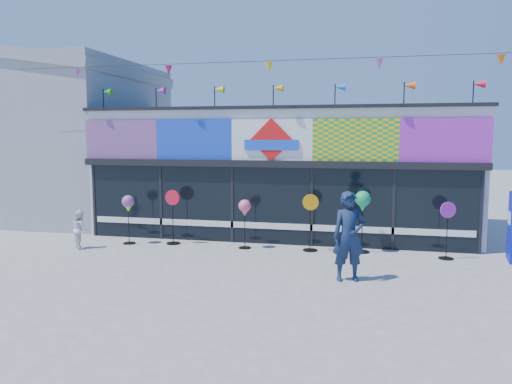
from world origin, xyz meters
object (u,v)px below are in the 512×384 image
(spinner_0, at_px, (128,205))
(spinner_4, at_px, (363,203))
(spinner_5, at_px, (447,229))
(blue_sign, at_px, (512,227))
(spinner_1, at_px, (173,215))
(spinner_3, at_px, (310,221))
(spinner_2, at_px, (245,209))
(adult_man, at_px, (349,236))
(child, at_px, (80,229))

(spinner_0, relative_size, spinner_4, 0.85)
(spinner_5, bearing_deg, spinner_0, -179.30)
(blue_sign, distance_m, spinner_1, 9.29)
(spinner_0, height_order, spinner_3, spinner_3)
(spinner_1, height_order, spinner_2, spinner_1)
(spinner_0, bearing_deg, adult_man, -20.38)
(spinner_3, bearing_deg, spinner_2, -177.07)
(spinner_1, height_order, spinner_3, spinner_1)
(blue_sign, distance_m, spinner_0, 10.60)
(spinner_5, xyz_separation_m, child, (-10.09, -0.94, -0.25))
(spinner_5, bearing_deg, blue_sign, 6.29)
(spinner_2, bearing_deg, spinner_4, 3.74)
(spinner_2, bearing_deg, adult_man, -40.72)
(spinner_4, relative_size, child, 1.56)
(spinner_0, xyz_separation_m, spinner_4, (6.82, 0.39, 0.21))
(blue_sign, relative_size, spinner_2, 1.26)
(adult_man, bearing_deg, spinner_5, 31.00)
(blue_sign, relative_size, adult_man, 0.89)
(blue_sign, distance_m, adult_man, 4.87)
(spinner_0, bearing_deg, child, -142.86)
(spinner_2, distance_m, spinner_4, 3.30)
(spinner_0, distance_m, child, 1.51)
(spinner_2, height_order, adult_man, adult_man)
(blue_sign, height_order, spinner_1, blue_sign)
(adult_man, xyz_separation_m, child, (-7.65, 1.61, -0.45))
(spinner_1, height_order, adult_man, adult_man)
(adult_man, bearing_deg, spinner_2, 123.99)
(spinner_1, bearing_deg, spinner_4, 1.22)
(spinner_1, distance_m, spinner_5, 7.70)
(blue_sign, xyz_separation_m, child, (-11.69, -1.11, -0.34))
(spinner_0, xyz_separation_m, child, (-1.09, -0.83, -0.62))
(spinner_0, distance_m, spinner_1, 1.36)
(spinner_5, bearing_deg, spinner_1, 178.82)
(spinner_5, bearing_deg, adult_man, -133.72)
(spinner_1, bearing_deg, blue_sign, 0.10)
(spinner_4, distance_m, adult_man, 2.86)
(spinner_2, bearing_deg, spinner_1, 177.49)
(spinner_5, height_order, child, spinner_5)
(spinner_4, bearing_deg, spinner_3, -175.19)
(spinner_1, xyz_separation_m, adult_man, (5.26, -2.71, 0.14))
(blue_sign, relative_size, spinner_0, 1.22)
(blue_sign, xyz_separation_m, spinner_5, (-1.60, -0.18, -0.09))
(spinner_0, bearing_deg, spinner_3, 2.83)
(spinner_1, distance_m, spinner_4, 5.54)
(child, bearing_deg, blue_sign, -130.26)
(child, bearing_deg, spinner_0, -98.56)
(spinner_1, relative_size, spinner_4, 0.94)
(blue_sign, relative_size, spinner_1, 1.09)
(spinner_0, distance_m, spinner_2, 3.53)
(spinner_5, distance_m, child, 10.13)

